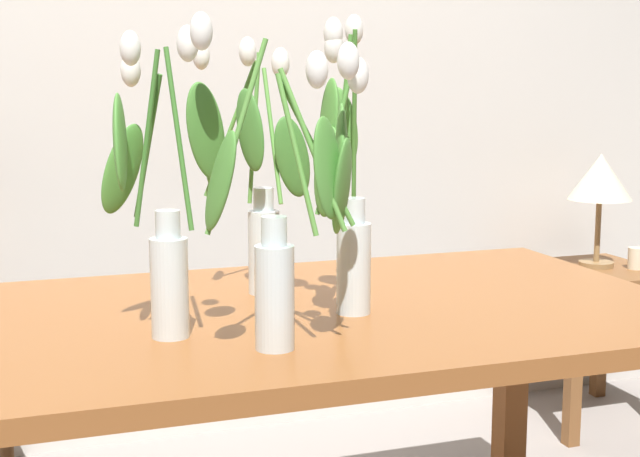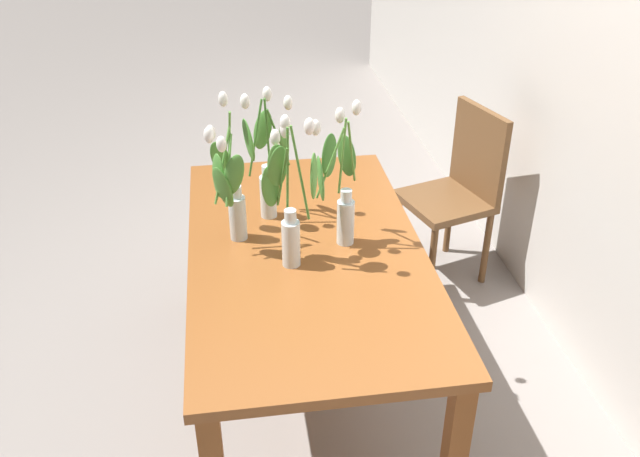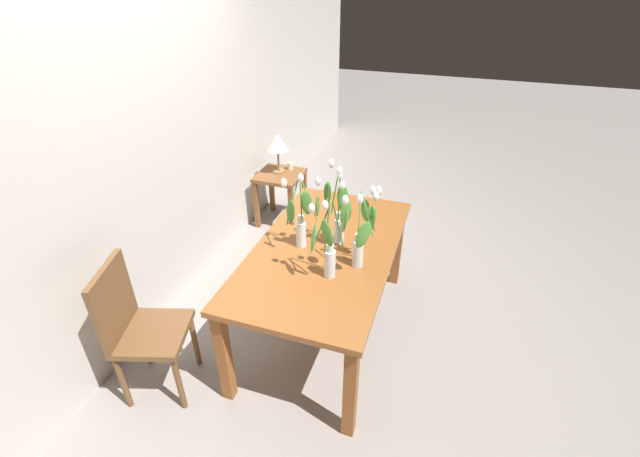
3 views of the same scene
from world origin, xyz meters
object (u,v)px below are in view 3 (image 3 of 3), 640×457
(dining_chair, at_px, (137,324))
(side_table, at_px, (280,184))
(tulip_vase_3, at_px, (339,213))
(pillar_candle, at_px, (290,166))
(dining_table, at_px, (325,259))
(tulip_vase_2, at_px, (363,234))
(table_lamp, at_px, (277,143))
(tulip_vase_0, at_px, (302,220))
(tulip_vase_1, at_px, (329,247))

(dining_chair, height_order, side_table, dining_chair)
(side_table, bearing_deg, tulip_vase_3, -142.60)
(tulip_vase_3, bearing_deg, pillar_candle, 33.04)
(dining_table, bearing_deg, side_table, 33.89)
(tulip_vase_2, bearing_deg, side_table, 39.14)
(dining_chair, bearing_deg, pillar_candle, -1.02)
(side_table, xyz_separation_m, table_lamp, (0.03, 0.02, 0.42))
(tulip_vase_0, height_order, tulip_vase_2, tulip_vase_2)
(dining_chair, relative_size, table_lamp, 2.34)
(dining_chair, xyz_separation_m, pillar_candle, (2.33, -0.04, 0.06))
(tulip_vase_0, xyz_separation_m, dining_chair, (-0.77, 0.77, -0.43))
(pillar_candle, bearing_deg, dining_chair, 178.98)
(tulip_vase_0, bearing_deg, tulip_vase_2, -97.37)
(dining_table, height_order, tulip_vase_1, tulip_vase_1)
(pillar_candle, bearing_deg, side_table, 156.20)
(dining_table, height_order, tulip_vase_0, tulip_vase_0)
(tulip_vase_1, height_order, tulip_vase_3, tulip_vase_3)
(side_table, height_order, table_lamp, table_lamp)
(tulip_vase_3, height_order, dining_chair, tulip_vase_3)
(tulip_vase_0, bearing_deg, pillar_candle, 25.00)
(dining_chair, bearing_deg, tulip_vase_1, -62.67)
(side_table, bearing_deg, tulip_vase_2, -140.86)
(dining_table, relative_size, side_table, 2.91)
(tulip_vase_3, height_order, pillar_candle, tulip_vase_3)
(tulip_vase_0, distance_m, tulip_vase_1, 0.36)
(tulip_vase_2, distance_m, dining_chair, 1.45)
(tulip_vase_3, bearing_deg, dining_chair, 132.33)
(tulip_vase_2, distance_m, pillar_candle, 2.00)
(dining_table, distance_m, tulip_vase_3, 0.35)
(tulip_vase_0, bearing_deg, side_table, 28.96)
(tulip_vase_3, xyz_separation_m, table_lamp, (1.33, 1.01, -0.13))
(tulip_vase_0, xyz_separation_m, table_lamp, (1.45, 0.80, -0.09))
(tulip_vase_0, xyz_separation_m, side_table, (1.42, 0.78, -0.52))
(table_lamp, xyz_separation_m, pillar_candle, (0.10, -0.08, -0.27))
(tulip_vase_1, height_order, side_table, tulip_vase_1)
(table_lamp, bearing_deg, dining_table, -146.14)
(tulip_vase_0, distance_m, tulip_vase_3, 0.24)
(table_lamp, bearing_deg, tulip_vase_1, -147.90)
(table_lamp, distance_m, pillar_candle, 0.30)
(pillar_candle, bearing_deg, tulip_vase_1, -151.36)
(side_table, distance_m, pillar_candle, 0.22)
(tulip_vase_3, xyz_separation_m, dining_chair, (-0.89, 0.98, -0.46))
(tulip_vase_1, distance_m, table_lamp, 2.00)
(dining_table, height_order, tulip_vase_2, tulip_vase_2)
(side_table, height_order, pillar_candle, pillar_candle)
(tulip_vase_1, bearing_deg, tulip_vase_2, -38.91)
(tulip_vase_1, relative_size, tulip_vase_3, 0.93)
(tulip_vase_2, bearing_deg, tulip_vase_3, 50.03)
(dining_table, bearing_deg, dining_chair, 132.04)
(tulip_vase_0, relative_size, dining_chair, 0.59)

